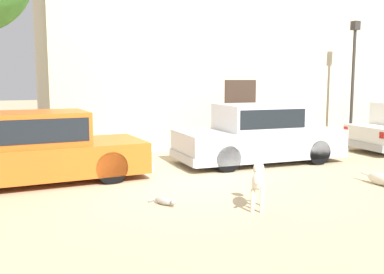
{
  "coord_description": "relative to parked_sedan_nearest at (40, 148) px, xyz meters",
  "views": [
    {
      "loc": [
        -3.02,
        -8.2,
        2.1
      ],
      "look_at": [
        0.44,
        0.2,
        0.9
      ],
      "focal_mm": 40.49,
      "sensor_mm": 36.0,
      "label": 1
    }
  ],
  "objects": [
    {
      "name": "ground_plane",
      "position": [
        2.57,
        -1.14,
        -0.72
      ],
      "size": [
        80.0,
        80.0,
        0.0
      ],
      "primitive_type": "plane",
      "color": "tan"
    },
    {
      "name": "parked_sedan_nearest",
      "position": [
        0.0,
        0.0,
        0.0
      ],
      "size": [
        4.45,
        2.0,
        1.46
      ],
      "rotation": [
        0.0,
        0.0,
        0.05
      ],
      "color": "#D15619",
      "rests_on": "ground_plane"
    },
    {
      "name": "parked_sedan_second",
      "position": [
        5.28,
        0.13,
        0.02
      ],
      "size": [
        4.35,
        1.88,
        1.49
      ],
      "rotation": [
        0.0,
        0.0,
        -0.03
      ],
      "color": "#B2B5BA",
      "rests_on": "ground_plane"
    },
    {
      "name": "apartment_block",
      "position": [
        8.58,
        5.95,
        4.26
      ],
      "size": [
        16.29,
        6.6,
        9.96
      ],
      "color": "beige",
      "rests_on": "ground_plane"
    },
    {
      "name": "stray_dog_spotted",
      "position": [
        3.2,
        -3.33,
        -0.25
      ],
      "size": [
        0.61,
        0.88,
        0.72
      ],
      "rotation": [
        0.0,
        0.0,
        0.99
      ],
      "color": "beige",
      "rests_on": "ground_plane"
    },
    {
      "name": "stray_cat",
      "position": [
        1.83,
        -2.59,
        -0.65
      ],
      "size": [
        0.37,
        0.59,
        0.15
      ],
      "rotation": [
        0.0,
        0.0,
        5.19
      ],
      "color": "gray",
      "rests_on": "ground_plane"
    },
    {
      "name": "street_lamp",
      "position": [
        9.65,
        1.62,
        1.8
      ],
      "size": [
        0.22,
        0.22,
        3.94
      ],
      "color": "#2D2B28",
      "rests_on": "ground_plane"
    }
  ]
}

